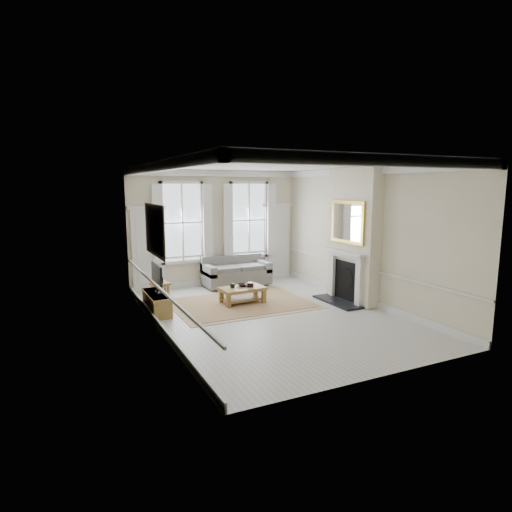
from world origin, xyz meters
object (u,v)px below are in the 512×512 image
coffee_table (242,290)px  tv_stand (157,303)px  sofa (236,273)px  side_table (160,287)px

coffee_table → tv_stand: bearing=171.7°
sofa → coffee_table: 2.01m
side_table → coffee_table: 2.12m
sofa → coffee_table: sofa is taller
side_table → tv_stand: 0.96m
coffee_table → tv_stand: 2.13m
sofa → tv_stand: bearing=-147.4°
tv_stand → side_table: bearing=72.0°
side_table → tv_stand: bearing=-108.0°
side_table → tv_stand: (-0.29, -0.90, -0.16)m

